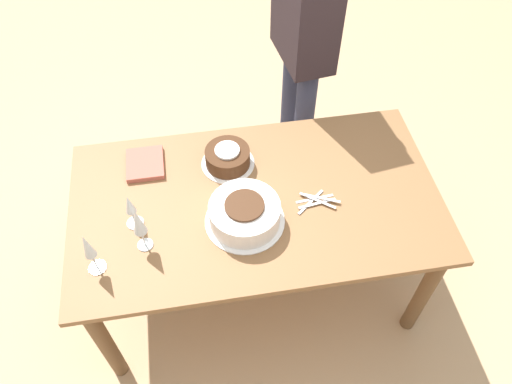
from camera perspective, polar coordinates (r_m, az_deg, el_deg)
ground_plane at (r=2.79m, az=0.00°, el=-9.98°), size 12.00×12.00×0.00m
dining_table at (r=2.25m, az=0.00°, el=-2.40°), size 1.61×0.90×0.73m
cake_center_white at (r=2.06m, az=-1.30°, el=-2.49°), size 0.34×0.34×0.12m
cake_front_chocolate at (r=2.27m, az=-3.26°, el=3.95°), size 0.24×0.24×0.10m
wine_glass_near at (r=1.96m, az=-18.65°, el=-6.09°), size 0.07×0.07×0.22m
wine_glass_far at (r=2.07m, az=-14.19°, el=-1.67°), size 0.07×0.07×0.18m
wine_glass_extra at (r=1.96m, az=-13.30°, el=-3.47°), size 0.06×0.06×0.23m
fork_pile at (r=2.17m, az=6.89°, el=-0.97°), size 0.20×0.12×0.01m
napkin_stack at (r=2.34m, az=-12.56°, el=3.17°), size 0.17×0.19×0.02m
person_cutting at (r=2.59m, az=5.62°, el=19.04°), size 0.27×0.43×1.75m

